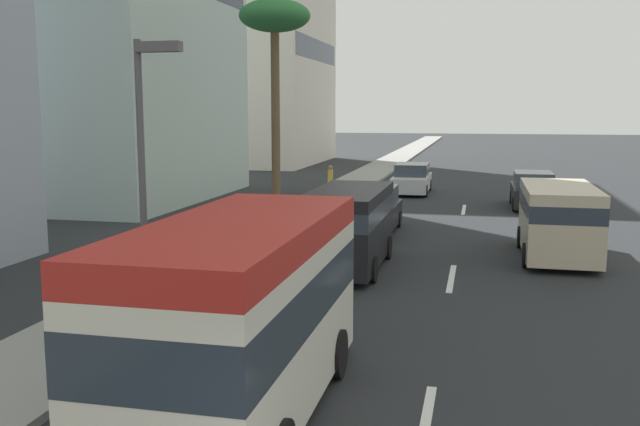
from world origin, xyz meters
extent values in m
plane|color=#26282B|center=(31.50, 0.00, 0.00)|extent=(198.00, 198.00, 0.00)
cube|color=gray|center=(31.50, 6.87, 0.07)|extent=(162.00, 2.78, 0.15)
cube|color=silver|center=(14.61, 0.00, 0.01)|extent=(3.20, 0.16, 0.01)
cube|color=silver|center=(28.06, 0.00, 0.01)|extent=(3.20, 0.16, 0.01)
cube|color=silver|center=(5.16, 2.72, 1.39)|extent=(6.18, 2.27, 2.31)
cube|color=#B2261E|center=(5.16, 2.72, 2.76)|extent=(6.18, 2.27, 0.44)
cube|color=#28333D|center=(5.16, 2.72, 1.83)|extent=(6.19, 2.27, 0.77)
cylinder|color=black|center=(6.95, 1.64, 0.42)|extent=(0.84, 0.26, 0.84)
cylinder|color=black|center=(6.95, 3.80, 0.42)|extent=(0.84, 0.26, 0.84)
cube|color=black|center=(29.45, -3.09, 0.60)|extent=(4.58, 1.82, 0.84)
cube|color=#38424C|center=(29.22, -3.09, 1.36)|extent=(2.52, 1.67, 0.69)
cylinder|color=black|center=(30.87, -2.25, 0.32)|extent=(0.64, 0.22, 0.64)
cylinder|color=black|center=(30.87, -3.92, 0.32)|extent=(0.64, 0.22, 0.64)
cylinder|color=black|center=(28.03, -2.25, 0.32)|extent=(0.64, 0.22, 0.64)
cylinder|color=black|center=(28.03, -3.92, 0.32)|extent=(0.64, 0.22, 0.64)
cube|color=black|center=(21.18, 3.20, 0.59)|extent=(4.69, 1.73, 0.83)
cube|color=#38424C|center=(21.41, 3.20, 1.35)|extent=(2.58, 1.60, 0.68)
cylinder|color=black|center=(19.72, 2.40, 0.32)|extent=(0.64, 0.22, 0.64)
cylinder|color=black|center=(19.72, 4.00, 0.32)|extent=(0.64, 0.22, 0.64)
cylinder|color=black|center=(22.63, 2.40, 0.32)|extent=(0.64, 0.22, 0.64)
cylinder|color=black|center=(22.63, 4.00, 0.32)|extent=(0.64, 0.22, 0.64)
cube|color=beige|center=(17.97, -3.06, 1.23)|extent=(4.97, 2.07, 2.06)
cube|color=#2D3842|center=(17.97, -3.06, 1.68)|extent=(4.98, 2.08, 0.49)
cylinder|color=black|center=(19.47, -2.07, 0.36)|extent=(0.72, 0.24, 0.72)
cylinder|color=black|center=(19.47, -4.05, 0.36)|extent=(0.72, 0.24, 0.72)
cylinder|color=black|center=(16.48, -2.07, 0.36)|extent=(0.72, 0.24, 0.72)
cylinder|color=black|center=(16.48, -4.05, 0.36)|extent=(0.72, 0.24, 0.72)
cube|color=black|center=(15.19, 3.00, 1.25)|extent=(5.08, 1.99, 2.10)
cube|color=#2D3842|center=(15.19, 3.00, 1.71)|extent=(5.09, 2.00, 0.50)
cylinder|color=black|center=(13.66, 2.05, 0.36)|extent=(0.72, 0.24, 0.72)
cylinder|color=black|center=(13.66, 3.95, 0.36)|extent=(0.72, 0.24, 0.72)
cylinder|color=black|center=(16.71, 2.05, 0.36)|extent=(0.72, 0.24, 0.72)
cylinder|color=black|center=(16.71, 3.95, 0.36)|extent=(0.72, 0.24, 0.72)
cube|color=silver|center=(33.97, 2.97, 0.57)|extent=(4.73, 1.86, 0.79)
cube|color=#38424C|center=(34.20, 2.97, 1.29)|extent=(2.60, 1.71, 0.64)
cylinder|color=black|center=(32.50, 2.11, 0.32)|extent=(0.64, 0.22, 0.64)
cylinder|color=black|center=(32.50, 3.82, 0.32)|extent=(0.64, 0.22, 0.64)
cylinder|color=black|center=(35.43, 2.11, 0.32)|extent=(0.64, 0.22, 0.64)
cylinder|color=black|center=(35.43, 3.82, 0.32)|extent=(0.64, 0.22, 0.64)
cylinder|color=navy|center=(28.98, 6.48, 0.56)|extent=(0.14, 0.14, 0.83)
cylinder|color=navy|center=(29.14, 6.48, 0.56)|extent=(0.14, 0.14, 0.83)
cube|color=gold|center=(29.06, 6.48, 1.31)|extent=(0.33, 0.24, 0.66)
sphere|color=#9E7251|center=(29.06, 6.48, 1.74)|extent=(0.22, 0.22, 0.22)
cylinder|color=brown|center=(24.09, 7.78, 4.04)|extent=(0.36, 0.36, 7.79)
ellipsoid|color=#2D7238|center=(24.09, 7.78, 8.38)|extent=(2.95, 2.95, 1.33)
cylinder|color=#4C4C51|center=(8.35, 5.88, 3.03)|extent=(0.14, 0.14, 5.76)
cube|color=#4C4C51|center=(8.35, 5.43, 5.76)|extent=(0.24, 0.90, 0.20)
cube|color=#2D3847|center=(53.25, 12.83, 9.40)|extent=(13.95, 0.08, 1.74)
camera|label=1|loc=(-4.31, -0.65, 4.57)|focal=39.21mm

